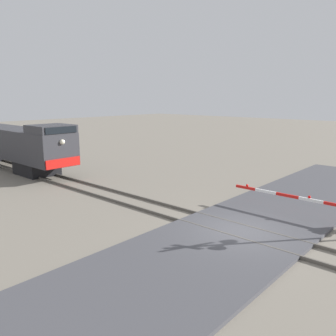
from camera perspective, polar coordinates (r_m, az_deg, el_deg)
name	(u,v)px	position (r m, az deg, el deg)	size (l,w,h in m)	color
ground_plane	(240,233)	(16.01, 11.81, -10.46)	(160.00, 160.00, 0.00)	gray
rail_track_left	(232,236)	(15.40, 10.46, -11.01)	(0.08, 80.00, 0.15)	#59544C
rail_track_right	(248,227)	(16.57, 13.09, -9.47)	(0.08, 80.00, 0.15)	#59544C
road_surface	(240,232)	(15.98, 11.83, -10.23)	(36.00, 5.91, 0.14)	#47474C
locomotive	(10,143)	(32.74, -24.60, 3.76)	(2.84, 17.33, 3.99)	black
crossing_gate	(333,210)	(18.00, 25.43, -6.19)	(0.36, 6.64, 1.26)	silver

